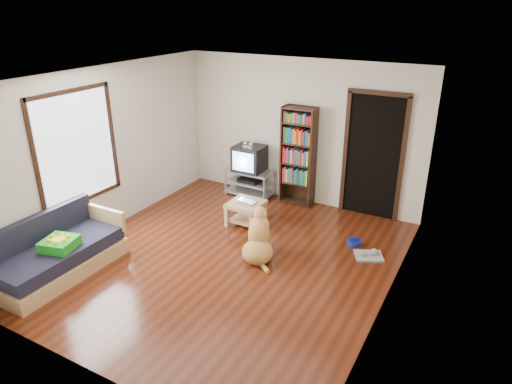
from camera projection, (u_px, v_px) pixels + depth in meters
The scene contains 18 objects.
ground at pixel (228, 260), 6.64m from camera, with size 5.00×5.00×0.00m, color #551F0E.
ceiling at pixel (222, 78), 5.62m from camera, with size 5.00×5.00×0.00m, color white.
wall_back at pixel (300, 132), 8.15m from camera, with size 4.50×4.50×0.00m, color beige.
wall_front at pixel (77, 263), 4.11m from camera, with size 4.50×4.50×0.00m, color beige.
wall_left at pixel (104, 152), 7.13m from camera, with size 5.00×5.00×0.00m, color beige.
wall_right at pixel (394, 211), 5.14m from camera, with size 5.00×5.00×0.00m, color beige.
green_cushion at pixel (60, 244), 6.09m from camera, with size 0.41×0.41×0.14m, color #1E9E1D.
laptop at pixel (245, 202), 7.50m from camera, with size 0.33×0.21×0.03m, color silver.
dog_bowl at pixel (354, 242), 7.03m from camera, with size 0.22×0.22×0.08m, color navy.
grey_rag at pixel (369, 256), 6.70m from camera, with size 0.40×0.32×0.03m, color gray.
window at pixel (77, 148), 6.64m from camera, with size 0.03×1.46×1.70m.
doorway at pixel (373, 154), 7.61m from camera, with size 1.03×0.05×2.19m.
tv_stand at pixel (250, 181), 8.75m from camera, with size 0.90×0.45×0.50m.
crt_tv at pixel (250, 158), 8.58m from camera, with size 0.55×0.52×0.58m.
bookshelf at pixel (298, 151), 8.12m from camera, with size 0.60×0.30×1.80m.
sofa at pixel (58, 255), 6.25m from camera, with size 0.80×1.80×0.80m.
coffee_table at pixel (246, 209), 7.58m from camera, with size 0.55×0.55×0.40m.
dog at pixel (259, 240), 6.63m from camera, with size 0.62×0.81×0.73m.
Camera 1 is at (3.12, -4.82, 3.50)m, focal length 32.00 mm.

